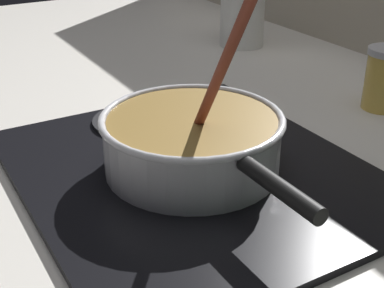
# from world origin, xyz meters

# --- Properties ---
(ground) EXTENTS (2.40, 1.60, 0.04)m
(ground) POSITION_xyz_m (0.00, 0.00, -0.02)
(ground) COLOR beige
(hob_plate) EXTENTS (0.56, 0.48, 0.01)m
(hob_plate) POSITION_xyz_m (0.14, 0.10, 0.01)
(hob_plate) COLOR black
(hob_plate) RESTS_ON ground
(burner_ring) EXTENTS (0.16, 0.16, 0.01)m
(burner_ring) POSITION_xyz_m (0.14, 0.10, 0.02)
(burner_ring) COLOR #592D0C
(burner_ring) RESTS_ON hob_plate
(spare_burner) EXTENTS (0.15, 0.15, 0.01)m
(spare_burner) POSITION_xyz_m (-0.05, 0.10, 0.01)
(spare_burner) COLOR #262628
(spare_burner) RESTS_ON hob_plate
(cooking_pan) EXTENTS (0.40, 0.27, 0.30)m
(cooking_pan) POSITION_xyz_m (0.14, 0.10, 0.06)
(cooking_pan) COLOR silver
(cooking_pan) RESTS_ON hob_plate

